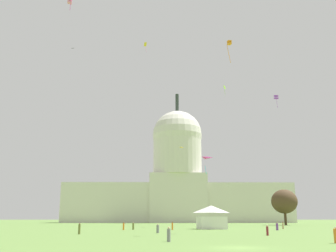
# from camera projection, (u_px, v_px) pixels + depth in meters

# --- Properties ---
(ground_plane) EXTENTS (800.00, 800.00, 0.00)m
(ground_plane) POSITION_uv_depth(u_px,v_px,m) (238.00, 248.00, 34.70)
(ground_plane) COLOR olive
(capitol_building) EXTENTS (113.02, 25.67, 66.95)m
(capitol_building) POSITION_uv_depth(u_px,v_px,m) (178.00, 182.00, 197.90)
(capitol_building) COLOR beige
(capitol_building) RESTS_ON ground_plane
(event_tent) EXTENTS (6.86, 7.08, 5.29)m
(event_tent) POSITION_uv_depth(u_px,v_px,m) (211.00, 217.00, 89.51)
(event_tent) COLOR white
(event_tent) RESTS_ON ground_plane
(tree_east_mid) EXTENTS (11.68, 11.37, 12.08)m
(tree_east_mid) POSITION_uv_depth(u_px,v_px,m) (284.00, 202.00, 134.48)
(tree_east_mid) COLOR #4C3823
(tree_east_mid) RESTS_ON ground_plane
(person_orange_mid_left) EXTENTS (0.47, 0.47, 1.76)m
(person_orange_mid_left) POSITION_uv_depth(u_px,v_px,m) (172.00, 226.00, 82.80)
(person_orange_mid_left) COLOR orange
(person_orange_mid_left) RESTS_ON ground_plane
(person_olive_mid_right) EXTENTS (0.41, 0.41, 1.76)m
(person_olive_mid_right) POSITION_uv_depth(u_px,v_px,m) (79.00, 229.00, 62.08)
(person_olive_mid_right) COLOR olive
(person_olive_mid_right) RESTS_ON ground_plane
(person_grey_near_tent) EXTENTS (0.63, 0.63, 1.55)m
(person_grey_near_tent) POSITION_uv_depth(u_px,v_px,m) (158.00, 229.00, 67.00)
(person_grey_near_tent) COLOR gray
(person_grey_near_tent) RESTS_ON ground_plane
(person_purple_deep_crowd) EXTENTS (0.64, 0.64, 1.63)m
(person_purple_deep_crowd) POSITION_uv_depth(u_px,v_px,m) (277.00, 227.00, 80.73)
(person_purple_deep_crowd) COLOR #703D93
(person_purple_deep_crowd) RESTS_ON ground_plane
(person_grey_mid_center) EXTENTS (0.40, 0.40, 1.63)m
(person_grey_mid_center) POSITION_uv_depth(u_px,v_px,m) (169.00, 235.00, 43.09)
(person_grey_mid_center) COLOR gray
(person_grey_mid_center) RESTS_ON ground_plane
(person_olive_edge_east) EXTENTS (0.50, 0.50, 1.61)m
(person_olive_edge_east) POSITION_uv_depth(u_px,v_px,m) (133.00, 226.00, 84.85)
(person_olive_edge_east) COLOR olive
(person_olive_edge_east) RESTS_ON ground_plane
(person_orange_lawn_far_right) EXTENTS (0.63, 0.63, 1.68)m
(person_orange_lawn_far_right) POSITION_uv_depth(u_px,v_px,m) (336.00, 236.00, 40.75)
(person_orange_lawn_far_right) COLOR orange
(person_orange_lawn_far_right) RESTS_ON ground_plane
(person_orange_back_left) EXTENTS (0.37, 0.37, 1.68)m
(person_orange_back_left) POSITION_uv_depth(u_px,v_px,m) (124.00, 226.00, 82.18)
(person_orange_back_left) COLOR orange
(person_orange_back_left) RESTS_ON ground_plane
(person_tan_front_center) EXTENTS (0.51, 0.51, 1.71)m
(person_tan_front_center) POSITION_uv_depth(u_px,v_px,m) (283.00, 226.00, 89.06)
(person_tan_front_center) COLOR tan
(person_tan_front_center) RESTS_ON ground_plane
(person_maroon_edge_west) EXTENTS (0.47, 0.47, 1.54)m
(person_maroon_edge_west) POSITION_uv_depth(u_px,v_px,m) (267.00, 231.00, 57.55)
(person_maroon_edge_west) COLOR maroon
(person_maroon_edge_west) RESTS_ON ground_plane
(kite_black_high) EXTENTS (1.30, 1.06, 0.33)m
(kite_black_high) POSITION_uv_depth(u_px,v_px,m) (72.00, 49.00, 133.49)
(kite_black_high) COLOR black
(kite_lime_high) EXTENTS (0.88, 0.74, 3.76)m
(kite_lime_high) POSITION_uv_depth(u_px,v_px,m) (225.00, 88.00, 132.08)
(kite_lime_high) COLOR #8CD133
(kite_white_low) EXTENTS (0.78, 1.50, 0.16)m
(kite_white_low) POSITION_uv_depth(u_px,v_px,m) (229.00, 187.00, 154.57)
(kite_white_low) COLOR white
(kite_yellow_high) EXTENTS (0.84, 0.53, 3.05)m
(kite_yellow_high) POSITION_uv_depth(u_px,v_px,m) (145.00, 45.00, 107.41)
(kite_yellow_high) COLOR yellow
(kite_gold_mid) EXTENTS (1.46, 1.88, 0.17)m
(kite_gold_mid) POSITION_uv_depth(u_px,v_px,m) (179.00, 149.00, 110.73)
(kite_gold_mid) COLOR gold
(kite_pink_high) EXTENTS (0.95, 0.93, 2.39)m
(kite_pink_high) POSITION_uv_depth(u_px,v_px,m) (70.00, 1.00, 74.94)
(kite_pink_high) COLOR pink
(kite_violet_high) EXTENTS (1.39, 1.44, 4.53)m
(kite_violet_high) POSITION_uv_depth(u_px,v_px,m) (276.00, 97.00, 130.94)
(kite_violet_high) COLOR purple
(kite_magenta_low) EXTENTS (1.91, 1.54, 2.45)m
(kite_magenta_low) POSITION_uv_depth(u_px,v_px,m) (205.00, 162.00, 67.89)
(kite_magenta_low) COLOR #D1339E
(kite_orange_mid) EXTENTS (0.84, 0.77, 4.19)m
(kite_orange_mid) POSITION_uv_depth(u_px,v_px,m) (229.00, 43.00, 67.53)
(kite_orange_mid) COLOR orange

